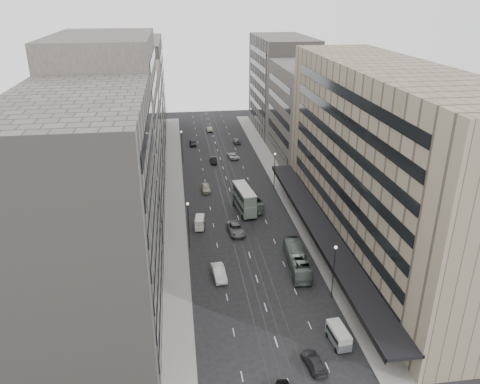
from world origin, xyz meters
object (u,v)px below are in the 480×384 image
bus_near (297,260)px  panel_van (200,222)px  vw_microbus (339,335)px  sedan_1 (219,273)px  pedestrian (371,327)px  double_decker (244,199)px  sedan_2 (236,229)px  bus_far (252,201)px

bus_near → panel_van: (-14.20, 15.54, -0.32)m
vw_microbus → panel_van: vw_microbus is taller
sedan_1 → pedestrian: pedestrian is taller
double_decker → sedan_2: bearing=-114.8°
double_decker → vw_microbus: size_ratio=2.16×
bus_near → double_decker: bearing=-72.8°
double_decker → sedan_2: double_decker is taller
bus_near → sedan_2: (-7.88, 12.92, -0.75)m
bus_near → pedestrian: (5.48, -16.31, -0.47)m
vw_microbus → sedan_1: vw_microbus is taller
pedestrian → sedan_2: bearing=-82.1°
panel_van → sedan_1: size_ratio=0.73×
sedan_1 → bus_near: bearing=-0.7°
bus_far → vw_microbus: size_ratio=2.20×
bus_near → double_decker: 22.21m
double_decker → panel_van: size_ratio=2.50×
vw_microbus → pedestrian: size_ratio=2.31×
vw_microbus → pedestrian: (4.65, 1.03, -0.17)m
double_decker → pedestrian: (10.60, -37.90, -1.59)m
bus_far → sedan_2: size_ratio=1.64×
panel_van → pedestrian: (19.69, -31.86, -0.15)m
sedan_1 → pedestrian: bearing=-45.9°
sedan_1 → sedan_2: size_ratio=0.88×
vw_microbus → bus_near: bearing=87.9°
panel_van → pedestrian: panel_van is taller
bus_near → pedestrian: size_ratio=5.96×
bus_near → double_decker: size_ratio=1.20×
sedan_2 → pedestrian: 32.14m
bus_near → pedestrian: bus_near is taller
vw_microbus → pedestrian: 4.76m
double_decker → panel_van: double_decker is taller
sedan_2 → pedestrian: (13.36, -29.23, 0.28)m
panel_van → sedan_2: bearing=-15.4°
sedan_1 → pedestrian: 23.51m
double_decker → pedestrian: double_decker is taller
vw_microbus → sedan_2: vw_microbus is taller
sedan_1 → double_decker: bearing=67.4°
bus_far → vw_microbus: (3.99, -40.94, -0.07)m
bus_far → sedan_1: bus_far is taller
vw_microbus → sedan_2: bearing=101.2°
double_decker → bus_near: bearing=-83.8°
sedan_1 → pedestrian: (17.77, -15.39, 0.25)m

